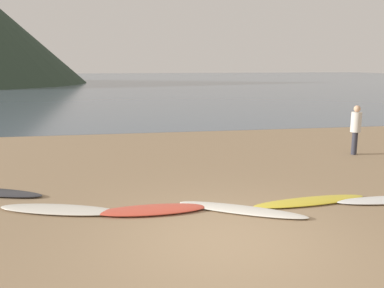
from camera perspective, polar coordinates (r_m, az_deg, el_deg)
name	(u,v)px	position (r m, az deg, el deg)	size (l,w,h in m)	color
ground_plane	(163,138)	(16.31, -4.08, 0.87)	(120.00, 120.00, 0.20)	#997C5B
ocean_water	(131,81)	(66.73, -8.57, 8.78)	(140.00, 100.00, 0.01)	slate
surfboard_2	(59,209)	(8.44, -18.21, -8.75)	(2.45, 0.56, 0.09)	silver
surfboard_3	(153,210)	(8.03, -5.57, -9.20)	(2.14, 0.58, 0.10)	#D84C38
surfboard_4	(241,210)	(8.09, 6.95, -9.17)	(2.58, 0.48, 0.07)	silver
surfboard_5	(310,201)	(8.85, 16.30, -7.74)	(2.57, 0.50, 0.07)	yellow
person_0	(356,126)	(13.71, 22.08, 2.39)	(0.32, 0.32, 1.56)	#2D2D38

